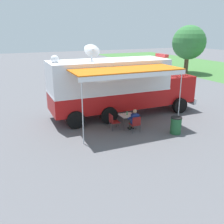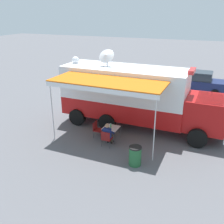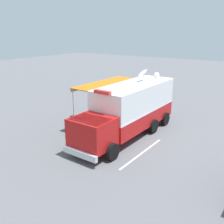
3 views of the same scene
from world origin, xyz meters
TOP-DOWN VIEW (x-y plane):
  - ground_plane at (0.00, 0.00)m, footprint 100.00×100.00m
  - lot_stripe at (-2.14, 2.78)m, footprint 0.22×4.80m
  - command_truck at (0.05, 0.75)m, footprint 4.97×9.54m
  - folding_table at (2.25, 0.10)m, footprint 0.82×0.82m
  - water_bottle at (2.24, 0.08)m, footprint 0.07×0.07m
  - folding_chair_at_table at (3.05, 0.17)m, footprint 0.49×0.49m
  - folding_chair_beside_table at (2.21, -0.75)m, footprint 0.49×0.49m
  - seated_responder at (2.86, 0.17)m, footprint 0.67×0.56m
  - trash_bin at (4.07, 2.00)m, footprint 0.57×0.57m
  - car_behind_truck at (-8.60, 3.69)m, footprint 2.09×4.24m

SIDE VIEW (x-z plane):
  - ground_plane at x=0.00m, z-range 0.00..0.00m
  - lot_stripe at x=-2.14m, z-range 0.00..0.01m
  - trash_bin at x=4.07m, z-range 0.00..0.91m
  - folding_chair_at_table at x=3.05m, z-range 0.08..0.95m
  - folding_chair_beside_table at x=2.21m, z-range 0.08..0.95m
  - seated_responder at x=2.86m, z-range 0.03..1.28m
  - folding_table at x=2.25m, z-range 0.31..1.04m
  - water_bottle at x=2.24m, z-range 0.72..0.95m
  - car_behind_truck at x=-8.60m, z-range 0.00..1.76m
  - command_truck at x=0.05m, z-range -0.32..4.21m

